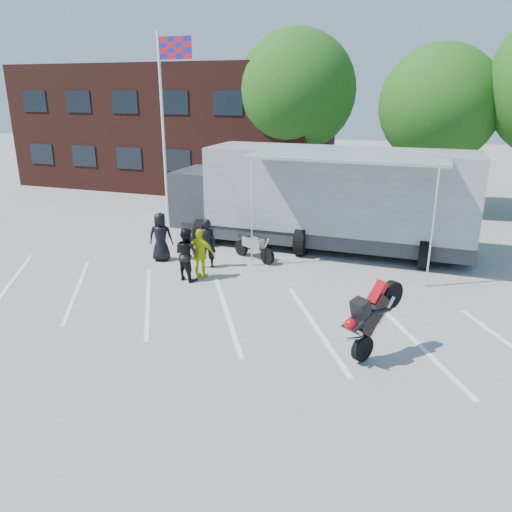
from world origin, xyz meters
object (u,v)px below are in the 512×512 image
Objects in this scene: tree_mid at (439,105)px; transporter_truck at (322,248)px; flagpole at (167,104)px; spectator_leather_a at (161,237)px; parked_motorcycle at (254,260)px; spectator_leather_b at (207,243)px; tree_left at (296,91)px; spectator_leather_c at (186,254)px; spectator_hivis at (201,254)px; stunt_bike_rider at (380,353)px.

tree_mid reaches higher than transporter_truck.
spectator_leather_a is at bearing -65.11° from flagpole.
spectator_leather_b is (-1.21, -1.24, 0.83)m from parked_motorcycle.
tree_left is 12.11m from parked_motorcycle.
flagpole is at bearing -39.35° from spectator_leather_c.
tree_mid is 4.56× the size of spectator_leather_a.
parked_motorcycle is 2.93m from spectator_leather_c.
spectator_leather_a is 1.06× the size of spectator_hivis.
spectator_leather_a reaches higher than spectator_leather_b.
tree_mid is at bearing -2.21° from parked_motorcycle.
tree_left is 10.72m from transporter_truck.
spectator_leather_a is at bearing -174.50° from stunt_bike_rider.
stunt_bike_rider is (6.30, -15.86, -5.57)m from tree_left.
tree_left is 5.22× the size of spectator_leather_b.
spectator_leather_c is at bearing 122.29° from spectator_leather_a.
spectator_leather_a is (-3.00, -1.11, 0.84)m from parked_motorcycle.
flagpole is 4.82× the size of spectator_leather_c.
parked_motorcycle is (-5.56, -9.66, -4.94)m from tree_mid.
tree_left reaches higher than tree_mid.
stunt_bike_rider is 1.16× the size of spectator_leather_b.
parked_motorcycle is 7.12m from stunt_bike_rider.
tree_mid is (11.24, 5.00, -0.11)m from flagpole.
stunt_bike_rider is (-0.70, -14.86, -4.94)m from tree_mid.
transporter_truck is 6.85× the size of spectator_leather_a.
spectator_hivis is (-5.85, 3.00, 0.79)m from stunt_bike_rider.
spectator_leather_b is at bearing 163.21° from parked_motorcycle.
spectator_leather_c is (0.10, -13.14, -4.74)m from tree_left.
tree_left reaches higher than spectator_leather_b.
flagpole is at bearing -57.98° from spectator_hivis.
transporter_truck is 5.74m from spectator_leather_c.
tree_left is at bearing 112.27° from transporter_truck.
transporter_truck is (-3.61, -7.51, -4.94)m from tree_mid.
stunt_bike_rider is at bearing 134.20° from spectator_leather_a.
tree_mid is at bearing 120.26° from stunt_bike_rider.
spectator_leather_c is (-3.29, -4.63, 0.83)m from transporter_truck.
transporter_truck reaches higher than spectator_leather_c.
tree_mid reaches higher than parked_motorcycle.
tree_mid is at bearing -143.48° from spectator_leather_b.
spectator_leather_c is at bearing -119.60° from tree_mid.
transporter_truck is at bearing 144.57° from stunt_bike_rider.
stunt_bike_rider is at bearing 175.63° from spectator_leather_c.
transporter_truck reaches higher than spectator_hivis.
transporter_truck is 4.71m from spectator_leather_b.
parked_motorcycle is (-1.95, -2.15, 0.00)m from transporter_truck.
spectator_leather_c is at bearing 36.53° from spectator_hivis.
spectator_leather_c is (-6.19, 2.72, 0.83)m from stunt_bike_rider.
spectator_leather_b reaches higher than parked_motorcycle.
transporter_truck is 5.31m from spectator_hivis.
parked_motorcycle is at bearing -131.74° from transporter_truck.
tree_left reaches higher than spectator_leather_c.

